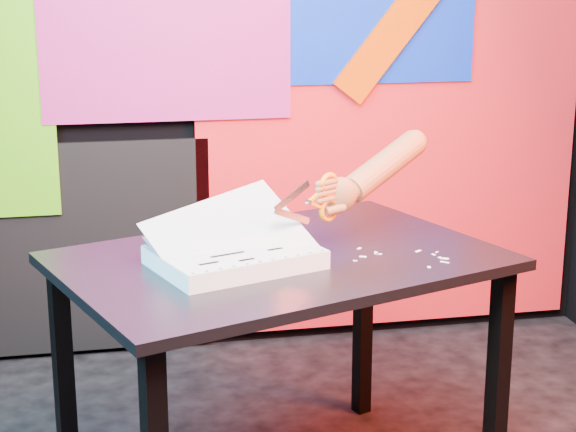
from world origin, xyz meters
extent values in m
cube|color=black|center=(0.00, 1.50, 1.35)|extent=(3.00, 0.01, 2.70)
cube|color=red|center=(0.65, 1.47, 0.85)|extent=(1.60, 0.02, 1.60)
cube|color=#C22279|center=(-0.25, 1.45, 1.35)|extent=(0.95, 0.02, 0.80)
cube|color=black|center=(-0.75, 1.47, 0.45)|extent=(1.30, 0.02, 0.85)
cube|color=black|center=(-0.65, 0.41, 0.36)|extent=(0.06, 0.06, 0.72)
cube|color=black|center=(0.57, 0.14, 0.36)|extent=(0.06, 0.06, 0.72)
cube|color=black|center=(0.35, 0.77, 0.36)|extent=(0.06, 0.06, 0.72)
cube|color=#2A2A34|center=(-0.04, 0.28, 0.73)|extent=(1.38, 1.14, 0.03)
cube|color=silver|center=(-0.18, 0.21, 0.77)|extent=(0.49, 0.43, 0.05)
cube|color=white|center=(-0.18, 0.21, 0.80)|extent=(0.49, 0.42, 0.00)
cube|color=white|center=(-0.18, 0.21, 0.80)|extent=(0.49, 0.40, 0.13)
cube|color=white|center=(-0.19, 0.23, 0.83)|extent=(0.49, 0.38, 0.22)
cylinder|color=#282828|center=(-0.31, 0.02, 0.80)|extent=(0.01, 0.01, 0.00)
cylinder|color=#282828|center=(-0.27, 0.03, 0.80)|extent=(0.01, 0.01, 0.00)
cylinder|color=#282828|center=(-0.24, 0.04, 0.80)|extent=(0.01, 0.01, 0.00)
cylinder|color=#282828|center=(-0.20, 0.06, 0.80)|extent=(0.01, 0.01, 0.00)
cylinder|color=#282828|center=(-0.17, 0.07, 0.80)|extent=(0.01, 0.01, 0.00)
cylinder|color=#282828|center=(-0.13, 0.08, 0.80)|extent=(0.01, 0.01, 0.00)
cylinder|color=#282828|center=(-0.09, 0.09, 0.80)|extent=(0.01, 0.01, 0.00)
cylinder|color=#282828|center=(-0.06, 0.11, 0.80)|extent=(0.01, 0.01, 0.00)
cylinder|color=#282828|center=(-0.02, 0.12, 0.80)|extent=(0.01, 0.01, 0.00)
cylinder|color=#282828|center=(0.01, 0.13, 0.80)|extent=(0.01, 0.01, 0.00)
cylinder|color=#282828|center=(0.05, 0.14, 0.80)|extent=(0.01, 0.01, 0.00)
cylinder|color=#282828|center=(-0.40, 0.28, 0.80)|extent=(0.01, 0.01, 0.00)
cylinder|color=#282828|center=(-0.37, 0.30, 0.80)|extent=(0.01, 0.01, 0.00)
cylinder|color=#282828|center=(-0.33, 0.31, 0.80)|extent=(0.01, 0.01, 0.00)
cylinder|color=#282828|center=(-0.29, 0.32, 0.80)|extent=(0.01, 0.01, 0.00)
cylinder|color=#282828|center=(-0.26, 0.33, 0.80)|extent=(0.01, 0.01, 0.00)
cylinder|color=#282828|center=(-0.22, 0.35, 0.80)|extent=(0.01, 0.01, 0.00)
cylinder|color=#282828|center=(-0.19, 0.36, 0.80)|extent=(0.01, 0.01, 0.00)
cylinder|color=#282828|center=(-0.15, 0.37, 0.80)|extent=(0.01, 0.01, 0.00)
cylinder|color=#282828|center=(-0.12, 0.38, 0.80)|extent=(0.01, 0.01, 0.00)
cylinder|color=#282828|center=(-0.08, 0.40, 0.80)|extent=(0.01, 0.01, 0.00)
cylinder|color=#282828|center=(-0.04, 0.41, 0.80)|extent=(0.01, 0.01, 0.00)
cube|color=black|center=(-0.29, 0.23, 0.80)|extent=(0.08, 0.04, 0.00)
cube|color=black|center=(-0.17, 0.25, 0.80)|extent=(0.06, 0.03, 0.00)
cube|color=black|center=(-0.20, 0.16, 0.80)|extent=(0.10, 0.04, 0.00)
cube|color=black|center=(-0.07, 0.18, 0.80)|extent=(0.04, 0.02, 0.00)
cube|color=black|center=(-0.26, 0.09, 0.80)|extent=(0.06, 0.03, 0.00)
cube|color=black|center=(-0.15, 0.31, 0.80)|extent=(0.07, 0.03, 0.00)
cube|color=black|center=(-0.16, 0.10, 0.80)|extent=(0.04, 0.02, 0.00)
cube|color=silver|center=(-0.01, 0.24, 0.93)|extent=(0.12, 0.08, 0.07)
cube|color=silver|center=(-0.01, 0.24, 0.87)|extent=(0.12, 0.08, 0.07)
cylinder|color=silver|center=(0.04, 0.28, 0.90)|extent=(0.02, 0.02, 0.01)
cube|color=orange|center=(0.06, 0.29, 0.89)|extent=(0.05, 0.04, 0.03)
cube|color=orange|center=(0.06, 0.29, 0.91)|extent=(0.05, 0.04, 0.03)
torus|color=orange|center=(0.11, 0.32, 0.94)|extent=(0.07, 0.05, 0.07)
torus|color=orange|center=(0.11, 0.32, 0.87)|extent=(0.07, 0.05, 0.07)
ellipsoid|color=brown|center=(0.15, 0.35, 0.90)|extent=(0.10, 0.06, 0.10)
cylinder|color=brown|center=(0.11, 0.32, 0.90)|extent=(0.07, 0.06, 0.02)
cylinder|color=brown|center=(0.11, 0.32, 0.91)|extent=(0.07, 0.05, 0.02)
cylinder|color=brown|center=(0.11, 0.32, 0.93)|extent=(0.06, 0.05, 0.02)
cylinder|color=brown|center=(0.11, 0.32, 0.94)|extent=(0.06, 0.05, 0.02)
cylinder|color=brown|center=(0.13, 0.32, 0.86)|extent=(0.07, 0.04, 0.03)
cylinder|color=brown|center=(0.19, 0.38, 0.90)|extent=(0.08, 0.09, 0.07)
cylinder|color=brown|center=(0.31, 0.45, 0.96)|extent=(0.31, 0.24, 0.18)
sphere|color=brown|center=(0.43, 0.53, 1.01)|extent=(0.08, 0.08, 0.08)
cube|color=white|center=(0.20, 0.30, 0.75)|extent=(0.02, 0.02, 0.00)
cube|color=white|center=(0.35, 0.25, 0.75)|extent=(0.02, 0.02, 0.00)
cube|color=white|center=(0.38, 0.21, 0.75)|extent=(0.01, 0.02, 0.00)
cube|color=white|center=(0.23, 0.24, 0.75)|extent=(0.02, 0.02, 0.00)
cube|color=white|center=(0.15, 0.19, 0.75)|extent=(0.01, 0.01, 0.00)
cube|color=white|center=(0.18, 0.23, 0.75)|extent=(0.02, 0.02, 0.00)
cube|color=white|center=(0.40, 0.16, 0.75)|extent=(0.02, 0.02, 0.00)
cube|color=white|center=(0.23, 0.25, 0.75)|extent=(0.01, 0.02, 0.00)
cube|color=white|center=(0.39, 0.13, 0.75)|extent=(0.02, 0.02, 0.00)
cube|color=white|center=(0.40, 0.23, 0.75)|extent=(0.01, 0.01, 0.00)
cube|color=white|center=(0.33, 0.10, 0.75)|extent=(0.01, 0.01, 0.00)
cube|color=white|center=(0.39, 0.17, 0.75)|extent=(0.01, 0.02, 0.00)
camera|label=1|loc=(-0.52, -2.24, 1.55)|focal=60.00mm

